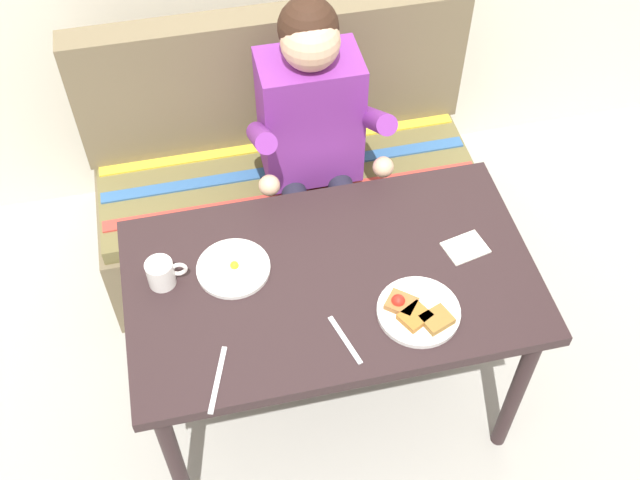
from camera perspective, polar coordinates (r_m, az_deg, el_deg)
name	(u,v)px	position (r m, az deg, el deg)	size (l,w,h in m)	color
ground_plane	(329,396)	(2.88, 0.66, -11.41)	(8.00, 8.00, 0.00)	#A3A198
table	(331,293)	(2.33, 0.81, -3.91)	(1.20, 0.70, 0.73)	#2D1E20
couch	(286,185)	(3.06, -2.52, 4.03)	(1.44, 0.56, 1.00)	brown
person	(314,135)	(2.66, -0.41, 7.74)	(0.45, 0.61, 1.21)	#7C2F8E
plate_breakfast	(418,312)	(2.19, 7.22, -5.24)	(0.24, 0.24, 0.05)	white
plate_eggs	(233,268)	(2.29, -6.37, -2.05)	(0.22, 0.22, 0.04)	white
coffee_mug	(161,273)	(2.26, -11.56, -2.36)	(0.12, 0.08, 0.09)	white
napkin	(465,248)	(2.37, 10.62, -0.56)	(0.12, 0.09, 0.01)	silver
fork	(345,340)	(2.14, 1.85, -7.34)	(0.01, 0.17, 0.01)	silver
knife	(218,380)	(2.10, -7.52, -10.12)	(0.01, 0.20, 0.01)	silver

